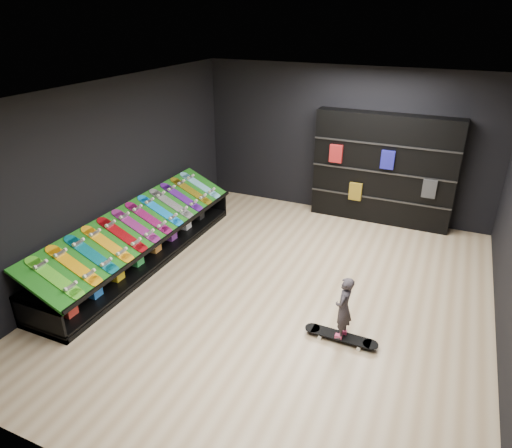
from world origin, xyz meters
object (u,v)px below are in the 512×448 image
at_px(floor_skateboard, 341,338).
at_px(child, 343,319).
at_px(back_shelving, 383,170).
at_px(display_rack, 143,247).

distance_m(floor_skateboard, child, 0.31).
distance_m(back_shelving, child, 4.10).
relative_size(display_rack, back_shelving, 1.65).
distance_m(display_rack, back_shelving, 4.83).
xyz_separation_m(back_shelving, floor_skateboard, (0.27, -4.03, -1.05)).
xyz_separation_m(display_rack, back_shelving, (3.40, 3.32, 0.84)).
height_order(display_rack, floor_skateboard, display_rack).
xyz_separation_m(display_rack, child, (3.67, -0.71, 0.10)).
relative_size(display_rack, child, 8.57).
bearing_deg(back_shelving, child, -86.11).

